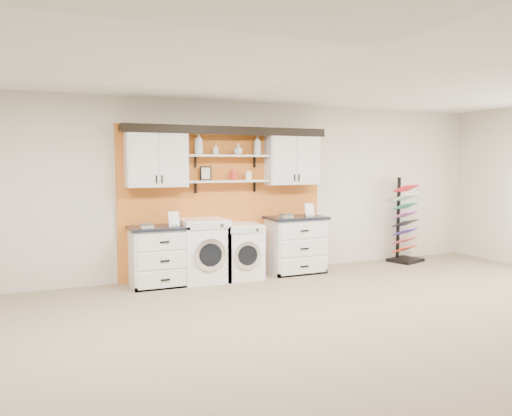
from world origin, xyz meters
name	(u,v)px	position (x,y,z in m)	size (l,w,h in m)	color
floor	(372,363)	(0.00, 0.00, 0.00)	(10.00, 10.00, 0.00)	#826D57
ceiling	(379,48)	(0.00, 0.00, 2.80)	(10.00, 10.00, 0.00)	white
wall_back	(224,189)	(0.00, 4.00, 1.40)	(10.00, 10.00, 0.00)	beige
accent_panel	(224,201)	(0.00, 3.96, 1.20)	(3.40, 0.07, 2.40)	#C66621
upper_cabinet_left	(156,159)	(-1.13, 3.79, 1.88)	(0.90, 0.35, 0.84)	silver
upper_cabinet_right	(292,159)	(1.13, 3.79, 1.88)	(0.90, 0.35, 0.84)	silver
shelf_lower	(228,181)	(0.00, 3.80, 1.53)	(1.32, 0.28, 0.03)	silver
shelf_upper	(228,156)	(0.00, 3.80, 1.93)	(1.32, 0.28, 0.03)	silver
crown_molding	(227,130)	(0.00, 3.81, 2.33)	(3.30, 0.41, 0.13)	black
picture_frame	(206,173)	(-0.35, 3.85, 1.66)	(0.18, 0.02, 0.22)	black
canister_red	(234,175)	(0.10, 3.80, 1.62)	(0.11, 0.11, 0.16)	red
canister_cream	(248,176)	(0.35, 3.80, 1.61)	(0.10, 0.10, 0.14)	silver
base_cabinet_left	(160,256)	(-1.13, 3.64, 0.44)	(0.91, 0.66, 0.89)	silver
base_cabinet_right	(295,244)	(1.13, 3.64, 0.47)	(0.96, 0.66, 0.94)	silver
washer	(204,250)	(-0.46, 3.64, 0.48)	(0.69, 0.71, 0.96)	white
dryer	(239,251)	(0.13, 3.64, 0.43)	(0.62, 0.71, 0.86)	white
sample_rack	(405,234)	(3.42, 3.67, 0.51)	(0.69, 0.63, 1.55)	black
soap_bottle_a	(199,143)	(-0.47, 3.80, 2.11)	(0.13, 0.13, 0.34)	silver
soap_bottle_b	(216,149)	(-0.20, 3.80, 2.03)	(0.08, 0.08, 0.17)	silver
soap_bottle_c	(238,149)	(0.17, 3.80, 2.04)	(0.14, 0.14, 0.18)	silver
soap_bottle_d	(257,145)	(0.51, 3.80, 2.11)	(0.12, 0.12, 0.32)	silver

